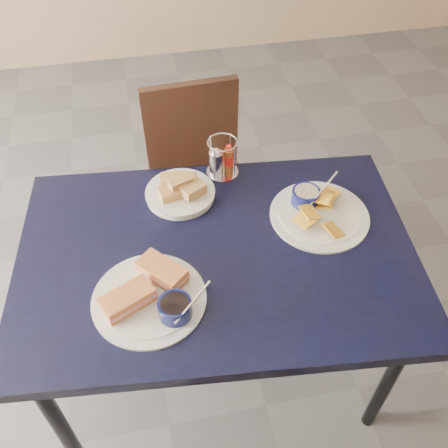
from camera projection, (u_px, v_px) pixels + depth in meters
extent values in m
plane|color=#4B4B50|center=(160.00, 351.00, 2.09)|extent=(6.00, 6.00, 0.00)
cube|color=black|center=(217.00, 255.00, 1.50)|extent=(1.26, 0.90, 0.04)
cylinder|color=black|center=(70.00, 441.00, 1.49)|extent=(0.04, 0.04, 0.71)
cylinder|color=black|center=(390.00, 377.00, 1.63)|extent=(0.04, 0.04, 0.71)
cylinder|color=black|center=(71.00, 276.00, 1.91)|extent=(0.04, 0.04, 0.71)
cylinder|color=black|center=(325.00, 236.00, 2.05)|extent=(0.04, 0.04, 0.71)
cube|color=black|center=(202.00, 194.00, 2.15)|extent=(0.42, 0.40, 0.04)
cylinder|color=black|center=(173.00, 258.00, 2.18)|extent=(0.03, 0.03, 0.39)
cylinder|color=black|center=(245.00, 247.00, 2.23)|extent=(0.03, 0.03, 0.39)
cylinder|color=black|center=(165.00, 209.00, 2.39)|extent=(0.03, 0.03, 0.39)
cylinder|color=black|center=(231.00, 200.00, 2.43)|extent=(0.03, 0.03, 0.39)
cube|color=black|center=(194.00, 127.00, 2.10)|extent=(0.40, 0.06, 0.42)
cylinder|color=white|center=(149.00, 299.00, 1.36)|extent=(0.31, 0.31, 0.01)
cylinder|color=white|center=(149.00, 298.00, 1.36)|extent=(0.26, 0.26, 0.00)
cube|color=#D6874D|center=(128.00, 299.00, 1.33)|extent=(0.16, 0.12, 0.04)
cube|color=#DE8887|center=(128.00, 300.00, 1.33)|extent=(0.16, 0.13, 0.01)
cube|color=#D6874D|center=(162.00, 271.00, 1.39)|extent=(0.15, 0.15, 0.04)
cube|color=#DE8887|center=(162.00, 272.00, 1.39)|extent=(0.15, 0.16, 0.01)
cylinder|color=#0A0D39|center=(175.00, 308.00, 1.30)|extent=(0.09, 0.09, 0.05)
cylinder|color=black|center=(175.00, 305.00, 1.29)|extent=(0.08, 0.08, 0.01)
cylinder|color=silver|center=(193.00, 302.00, 1.27)|extent=(0.11, 0.07, 0.08)
cylinder|color=white|center=(319.00, 215.00, 1.58)|extent=(0.31, 0.31, 0.01)
cylinder|color=white|center=(320.00, 214.00, 1.58)|extent=(0.26, 0.26, 0.00)
cube|color=gold|center=(333.00, 232.00, 1.52)|extent=(0.07, 0.08, 0.02)
cube|color=gold|center=(322.00, 204.00, 1.59)|extent=(0.08, 0.07, 0.02)
cube|color=gold|center=(303.00, 223.00, 1.53)|extent=(0.07, 0.08, 0.03)
cube|color=gold|center=(310.00, 196.00, 1.61)|extent=(0.05, 0.07, 0.01)
cube|color=gold|center=(329.00, 197.00, 1.60)|extent=(0.08, 0.07, 0.02)
cube|color=gold|center=(328.00, 194.00, 1.60)|extent=(0.08, 0.07, 0.02)
cube|color=gold|center=(309.00, 213.00, 1.54)|extent=(0.06, 0.07, 0.01)
cube|color=gold|center=(320.00, 200.00, 1.57)|extent=(0.08, 0.08, 0.02)
cylinder|color=#0A0D39|center=(306.00, 197.00, 1.59)|extent=(0.09, 0.09, 0.05)
cylinder|color=beige|center=(306.00, 193.00, 1.58)|extent=(0.08, 0.08, 0.01)
cylinder|color=silver|center=(323.00, 189.00, 1.55)|extent=(0.11, 0.07, 0.08)
cylinder|color=white|center=(180.00, 194.00, 1.64)|extent=(0.22, 0.22, 0.02)
cylinder|color=white|center=(180.00, 192.00, 1.63)|extent=(0.18, 0.18, 0.00)
cube|color=tan|center=(171.00, 193.00, 1.60)|extent=(0.08, 0.06, 0.03)
cube|color=tan|center=(184.00, 180.00, 1.64)|extent=(0.09, 0.07, 0.03)
cube|color=tan|center=(193.00, 190.00, 1.59)|extent=(0.09, 0.08, 0.03)
cube|color=tan|center=(172.00, 180.00, 1.61)|extent=(0.08, 0.06, 0.03)
cube|color=tan|center=(179.00, 182.00, 1.60)|extent=(0.09, 0.07, 0.03)
cylinder|color=silver|center=(223.00, 172.00, 1.72)|extent=(0.11, 0.11, 0.01)
cylinder|color=silver|center=(230.00, 149.00, 1.70)|extent=(0.01, 0.01, 0.13)
cylinder|color=silver|center=(211.00, 152.00, 1.69)|extent=(0.01, 0.01, 0.13)
cylinder|color=silver|center=(214.00, 164.00, 1.65)|extent=(0.01, 0.01, 0.13)
cylinder|color=silver|center=(234.00, 162.00, 1.66)|extent=(0.01, 0.01, 0.13)
torus|color=silver|center=(222.00, 142.00, 1.63)|extent=(0.10, 0.10, 0.00)
cylinder|color=silver|center=(216.00, 163.00, 1.69)|extent=(0.05, 0.05, 0.08)
cone|color=silver|center=(216.00, 150.00, 1.65)|extent=(0.04, 0.04, 0.02)
cylinder|color=brown|center=(229.00, 160.00, 1.70)|extent=(0.03, 0.03, 0.08)
cylinder|color=#A90D09|center=(229.00, 160.00, 1.70)|extent=(0.03, 0.03, 0.03)
cylinder|color=#A90D09|center=(229.00, 148.00, 1.66)|extent=(0.02, 0.02, 0.02)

